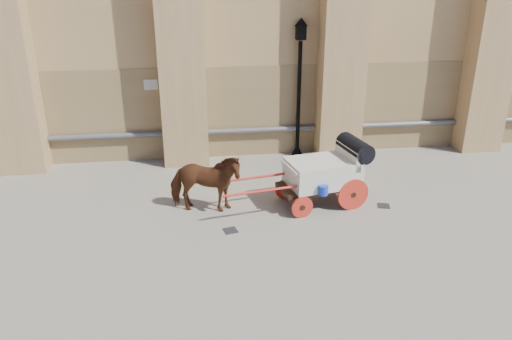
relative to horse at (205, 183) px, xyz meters
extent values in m
plane|color=gray|center=(0.54, 0.03, -0.80)|extent=(90.00, 90.00, 0.00)
cube|color=olive|center=(2.54, 4.18, 0.70)|extent=(44.00, 0.35, 3.00)
cylinder|color=#59595B|center=(2.54, 3.91, 0.10)|extent=(42.00, 0.18, 0.18)
cube|color=beige|center=(-1.46, 4.00, 1.70)|extent=(0.42, 0.04, 0.32)
imported|color=brown|center=(0.00, 0.00, 0.00)|extent=(2.02, 1.21, 1.59)
cube|color=black|center=(2.99, 0.04, -0.27)|extent=(2.24, 1.32, 0.11)
cube|color=beige|center=(3.09, 0.06, 0.11)|extent=(2.00, 1.51, 0.67)
cube|color=beige|center=(3.79, 0.19, 0.49)|extent=(0.36, 1.20, 0.52)
cube|color=beige|center=(2.29, -0.09, 0.35)|extent=(0.52, 1.09, 0.10)
cylinder|color=black|center=(3.98, 0.23, 0.68)|extent=(0.74, 1.27, 0.53)
cylinder|color=red|center=(3.81, -0.40, -0.37)|extent=(0.85, 0.21, 0.86)
cylinder|color=red|center=(3.59, 0.76, -0.37)|extent=(0.85, 0.21, 0.86)
cylinder|color=red|center=(2.40, -0.67, -0.51)|extent=(0.57, 0.16, 0.57)
cylinder|color=red|center=(2.18, 0.49, -0.51)|extent=(0.57, 0.16, 0.57)
cylinder|color=red|center=(1.53, -0.67, 0.01)|extent=(2.26, 0.49, 0.07)
cylinder|color=red|center=(1.37, 0.18, 0.01)|extent=(2.26, 0.49, 0.07)
cylinder|color=#1738C2|center=(2.93, -0.65, -0.08)|extent=(0.25, 0.25, 0.25)
cylinder|color=black|center=(3.23, 3.83, 1.09)|extent=(0.13, 0.13, 3.77)
cone|color=black|center=(3.23, 3.83, -0.61)|extent=(0.38, 0.38, 0.38)
cube|color=black|center=(3.23, 3.83, 3.23)|extent=(0.29, 0.29, 0.44)
cone|color=black|center=(3.23, 3.83, 3.55)|extent=(0.42, 0.42, 0.25)
cube|color=black|center=(0.54, -1.12, -0.79)|extent=(0.39, 0.39, 0.01)
cube|color=black|center=(4.70, -0.33, -0.79)|extent=(0.40, 0.40, 0.01)
camera|label=1|loc=(-0.26, -11.69, 5.12)|focal=35.00mm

